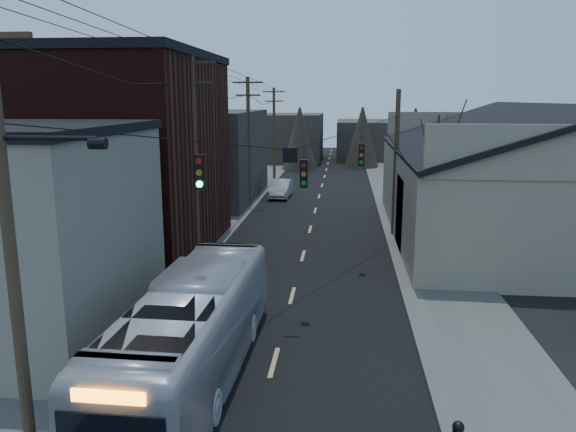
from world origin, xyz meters
name	(u,v)px	position (x,y,z in m)	size (l,w,h in m)	color
road_surface	(314,216)	(0.00, 30.00, 0.01)	(9.00, 110.00, 0.02)	black
sidewalk_left	(221,214)	(-6.50, 30.00, 0.06)	(4.00, 110.00, 0.12)	#474744
sidewalk_right	(409,217)	(6.50, 30.00, 0.06)	(4.00, 110.00, 0.12)	#474744
building_clapboard	(6,238)	(-9.00, 9.00, 3.50)	(8.00, 8.00, 7.00)	#6E685B
building_brick	(110,157)	(-10.00, 20.00, 5.00)	(10.00, 12.00, 10.00)	black
building_left_far	(200,156)	(-9.50, 36.00, 3.50)	(9.00, 14.00, 7.00)	#312B27
warehouse	(537,193)	(13.00, 25.00, 2.70)	(16.16, 20.60, 7.73)	#7F765C
building_far_left	(283,137)	(-6.00, 65.00, 3.00)	(10.00, 12.00, 6.00)	#312B27
building_far_right	(381,139)	(7.00, 70.00, 2.50)	(12.00, 14.00, 5.00)	#312B27
bare_tree	(435,189)	(6.50, 20.00, 3.60)	(0.40, 0.40, 7.20)	black
utility_lines	(255,152)	(-3.11, 24.14, 4.95)	(11.24, 45.28, 10.50)	#382B1E
bus	(192,332)	(-2.16, 6.66, 1.50)	(2.53, 10.80, 3.01)	#B4B7C1
parked_car	(281,189)	(-3.11, 37.28, 0.73)	(1.54, 4.40, 1.45)	#A3A6AB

